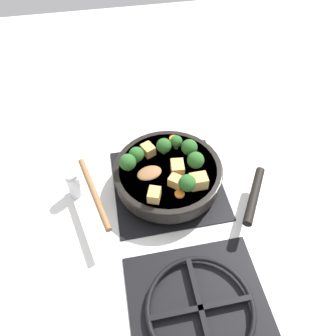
{
  "coord_description": "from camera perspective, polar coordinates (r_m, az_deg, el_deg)",
  "views": [
    {
      "loc": [
        0.11,
        0.57,
        0.76
      ],
      "look_at": [
        0.0,
        0.0,
        0.08
      ],
      "focal_mm": 35.0,
      "sensor_mm": 36.0,
      "label": 1
    }
  ],
  "objects": [
    {
      "name": "carrot_slice_near_center",
      "position": [
        0.84,
        2.04,
        -4.54
      ],
      "size": [
        0.03,
        0.03,
        0.01
      ],
      "primitive_type": "cylinder",
      "color": "orange",
      "rests_on": "skillet_pan"
    },
    {
      "name": "tofu_cube_west_chunk",
      "position": [
        0.82,
        -2.42,
        -4.69
      ],
      "size": [
        0.04,
        0.05,
        0.03
      ],
      "primitive_type": "cube",
      "rotation": [
        0.0,
        0.0,
        4.35
      ],
      "color": "tan",
      "rests_on": "skillet_pan"
    },
    {
      "name": "broccoli_floret_near_spoon",
      "position": [
        0.9,
        -5.53,
        2.35
      ],
      "size": [
        0.04,
        0.04,
        0.05
      ],
      "color": "#709956",
      "rests_on": "skillet_pan"
    },
    {
      "name": "broccoli_floret_west_rim",
      "position": [
        0.88,
        4.84,
        1.35
      ],
      "size": [
        0.05,
        0.05,
        0.05
      ],
      "color": "#709956",
      "rests_on": "skillet_pan"
    },
    {
      "name": "broccoli_floret_mid_floret",
      "position": [
        0.83,
        3.4,
        -2.64
      ],
      "size": [
        0.05,
        0.05,
        0.05
      ],
      "color": "#709956",
      "rests_on": "skillet_pan"
    },
    {
      "name": "skillet_pan",
      "position": [
        0.91,
        0.18,
        -0.92
      ],
      "size": [
        0.41,
        0.36,
        0.05
      ],
      "color": "black",
      "rests_on": "front_burner_grate"
    },
    {
      "name": "broccoli_floret_center_top",
      "position": [
        0.88,
        -7.03,
        0.99
      ],
      "size": [
        0.05,
        0.05,
        0.05
      ],
      "color": "#709956",
      "rests_on": "skillet_pan"
    },
    {
      "name": "rear_burner_grate",
      "position": [
        0.78,
        5.62,
        -23.31
      ],
      "size": [
        0.31,
        0.31,
        0.03
      ],
      "color": "black",
      "rests_on": "ground_plane"
    },
    {
      "name": "front_burner_grate",
      "position": [
        0.95,
        0.0,
        -2.5
      ],
      "size": [
        0.31,
        0.31,
        0.03
      ],
      "color": "black",
      "rests_on": "ground_plane"
    },
    {
      "name": "tofu_cube_back_piece",
      "position": [
        0.85,
        5.33,
        -2.29
      ],
      "size": [
        0.04,
        0.04,
        0.04
      ],
      "primitive_type": "cube",
      "rotation": [
        0.0,
        0.0,
        0.02
      ],
      "color": "tan",
      "rests_on": "skillet_pan"
    },
    {
      "name": "broccoli_floret_east_rim",
      "position": [
        0.93,
        1.45,
        4.6
      ],
      "size": [
        0.04,
        0.04,
        0.04
      ],
      "color": "#709956",
      "rests_on": "skillet_pan"
    },
    {
      "name": "tofu_cube_east_chunk",
      "position": [
        0.87,
        1.65,
        -0.01
      ],
      "size": [
        0.04,
        0.05,
        0.03
      ],
      "primitive_type": "cube",
      "rotation": [
        0.0,
        0.0,
        4.6
      ],
      "color": "tan",
      "rests_on": "skillet_pan"
    },
    {
      "name": "broccoli_floret_north_edge",
      "position": [
        0.91,
        -0.81,
        3.87
      ],
      "size": [
        0.04,
        0.04,
        0.05
      ],
      "color": "#709956",
      "rests_on": "skillet_pan"
    },
    {
      "name": "ground_plane",
      "position": [
        0.96,
        0.0,
        -2.94
      ],
      "size": [
        2.4,
        2.4,
        0.0
      ],
      "primitive_type": "plane",
      "color": "silver"
    },
    {
      "name": "tofu_cube_center_large",
      "position": [
        0.85,
        1.4,
        -2.35
      ],
      "size": [
        0.05,
        0.05,
        0.03
      ],
      "primitive_type": "cube",
      "rotation": [
        0.0,
        0.0,
        2.43
      ],
      "color": "tan",
      "rests_on": "skillet_pan"
    },
    {
      "name": "carrot_slice_orange_thin",
      "position": [
        0.97,
        1.04,
        5.11
      ],
      "size": [
        0.03,
        0.03,
        0.01
      ],
      "primitive_type": "cylinder",
      "color": "orange",
      "rests_on": "skillet_pan"
    },
    {
      "name": "broccoli_floret_south_cluster",
      "position": [
        0.91,
        3.72,
        3.59
      ],
      "size": [
        0.05,
        0.05,
        0.05
      ],
      "color": "#709956",
      "rests_on": "skillet_pan"
    },
    {
      "name": "tofu_cube_near_handle",
      "position": [
        0.92,
        -3.48,
        3.18
      ],
      "size": [
        0.04,
        0.05,
        0.03
      ],
      "primitive_type": "cube",
      "rotation": [
        0.0,
        0.0,
        5.14
      ],
      "color": "tan",
      "rests_on": "skillet_pan"
    },
    {
      "name": "wooden_spoon",
      "position": [
        0.86,
        -8.65,
        -2.78
      ],
      "size": [
        0.22,
        0.24,
        0.02
      ],
      "color": "brown",
      "rests_on": "skillet_pan"
    },
    {
      "name": "salt_shaker",
      "position": [
        0.94,
        -16.1,
        -2.76
      ],
      "size": [
        0.04,
        0.04,
        0.09
      ],
      "color": "white",
      "rests_on": "ground_plane"
    }
  ]
}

